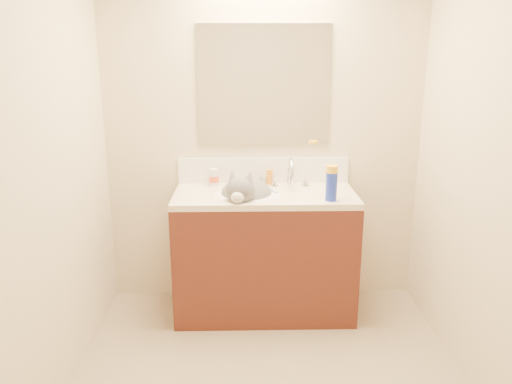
{
  "coord_description": "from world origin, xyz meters",
  "views": [
    {
      "loc": [
        -0.13,
        -2.19,
        1.76
      ],
      "look_at": [
        -0.06,
        0.92,
        0.88
      ],
      "focal_mm": 35.0,
      "sensor_mm": 36.0,
      "label": 1
    }
  ],
  "objects_px": {
    "basin": "(247,204)",
    "silver_jar": "(262,181)",
    "cat": "(246,196)",
    "amber_bottle": "(270,177)",
    "pill_bottle": "(214,177)",
    "vanity_cabinet": "(265,256)",
    "faucet": "(290,175)",
    "spray_can": "(331,185)"
  },
  "relations": [
    {
      "from": "silver_jar",
      "to": "amber_bottle",
      "type": "distance_m",
      "value": 0.06
    },
    {
      "from": "basin",
      "to": "silver_jar",
      "type": "height_order",
      "value": "silver_jar"
    },
    {
      "from": "silver_jar",
      "to": "amber_bottle",
      "type": "xyz_separation_m",
      "value": [
        0.05,
        0.02,
        0.03
      ]
    },
    {
      "from": "faucet",
      "to": "pill_bottle",
      "type": "xyz_separation_m",
      "value": [
        -0.53,
        0.06,
        -0.03
      ]
    },
    {
      "from": "basin",
      "to": "pill_bottle",
      "type": "xyz_separation_m",
      "value": [
        -0.23,
        0.23,
        0.13
      ]
    },
    {
      "from": "faucet",
      "to": "silver_jar",
      "type": "xyz_separation_m",
      "value": [
        -0.19,
        0.06,
        -0.06
      ]
    },
    {
      "from": "silver_jar",
      "to": "spray_can",
      "type": "xyz_separation_m",
      "value": [
        0.42,
        -0.38,
        0.07
      ]
    },
    {
      "from": "vanity_cabinet",
      "to": "basin",
      "type": "bearing_deg",
      "value": -165.96
    },
    {
      "from": "vanity_cabinet",
      "to": "pill_bottle",
      "type": "height_order",
      "value": "pill_bottle"
    },
    {
      "from": "vanity_cabinet",
      "to": "amber_bottle",
      "type": "bearing_deg",
      "value": 79.18
    },
    {
      "from": "faucet",
      "to": "silver_jar",
      "type": "relative_size",
      "value": 4.85
    },
    {
      "from": "cat",
      "to": "amber_bottle",
      "type": "xyz_separation_m",
      "value": [
        0.17,
        0.24,
        0.07
      ]
    },
    {
      "from": "vanity_cabinet",
      "to": "cat",
      "type": "bearing_deg",
      "value": -169.09
    },
    {
      "from": "basin",
      "to": "faucet",
      "type": "xyz_separation_m",
      "value": [
        0.3,
        0.17,
        0.16
      ]
    },
    {
      "from": "basin",
      "to": "spray_can",
      "type": "xyz_separation_m",
      "value": [
        0.53,
        -0.15,
        0.17
      ]
    },
    {
      "from": "cat",
      "to": "faucet",
      "type": "bearing_deg",
      "value": 40.23
    },
    {
      "from": "pill_bottle",
      "to": "spray_can",
      "type": "relative_size",
      "value": 0.6
    },
    {
      "from": "cat",
      "to": "spray_can",
      "type": "distance_m",
      "value": 0.57
    },
    {
      "from": "faucet",
      "to": "silver_jar",
      "type": "bearing_deg",
      "value": 161.23
    },
    {
      "from": "vanity_cabinet",
      "to": "pill_bottle",
      "type": "distance_m",
      "value": 0.65
    },
    {
      "from": "vanity_cabinet",
      "to": "cat",
      "type": "relative_size",
      "value": 2.33
    },
    {
      "from": "cat",
      "to": "amber_bottle",
      "type": "bearing_deg",
      "value": 67.44
    },
    {
      "from": "amber_bottle",
      "to": "basin",
      "type": "bearing_deg",
      "value": -123.19
    },
    {
      "from": "vanity_cabinet",
      "to": "spray_can",
      "type": "distance_m",
      "value": 0.71
    },
    {
      "from": "spray_can",
      "to": "silver_jar",
      "type": "bearing_deg",
      "value": 137.23
    },
    {
      "from": "pill_bottle",
      "to": "spray_can",
      "type": "bearing_deg",
      "value": -26.75
    },
    {
      "from": "basin",
      "to": "spray_can",
      "type": "bearing_deg",
      "value": -16.22
    },
    {
      "from": "basin",
      "to": "silver_jar",
      "type": "relative_size",
      "value": 7.8
    },
    {
      "from": "basin",
      "to": "faucet",
      "type": "distance_m",
      "value": 0.38
    },
    {
      "from": "vanity_cabinet",
      "to": "pill_bottle",
      "type": "relative_size",
      "value": 10.12
    },
    {
      "from": "pill_bottle",
      "to": "vanity_cabinet",
      "type": "bearing_deg",
      "value": -29.55
    },
    {
      "from": "vanity_cabinet",
      "to": "amber_bottle",
      "type": "relative_size",
      "value": 11.06
    },
    {
      "from": "silver_jar",
      "to": "vanity_cabinet",
      "type": "bearing_deg",
      "value": -87.43
    },
    {
      "from": "basin",
      "to": "cat",
      "type": "relative_size",
      "value": 0.87
    },
    {
      "from": "basin",
      "to": "spray_can",
      "type": "relative_size",
      "value": 2.29
    },
    {
      "from": "cat",
      "to": "spray_can",
      "type": "bearing_deg",
      "value": -3.98
    },
    {
      "from": "basin",
      "to": "pill_bottle",
      "type": "distance_m",
      "value": 0.35
    },
    {
      "from": "vanity_cabinet",
      "to": "silver_jar",
      "type": "distance_m",
      "value": 0.52
    },
    {
      "from": "cat",
      "to": "amber_bottle",
      "type": "distance_m",
      "value": 0.3
    },
    {
      "from": "faucet",
      "to": "amber_bottle",
      "type": "distance_m",
      "value": 0.16
    },
    {
      "from": "basin",
      "to": "silver_jar",
      "type": "distance_m",
      "value": 0.27
    },
    {
      "from": "basin",
      "to": "cat",
      "type": "height_order",
      "value": "cat"
    }
  ]
}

